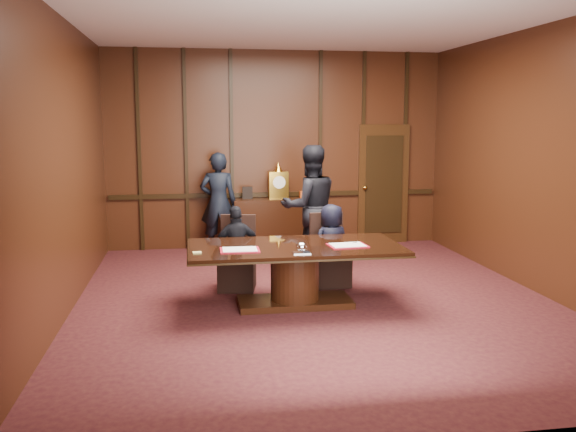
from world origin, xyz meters
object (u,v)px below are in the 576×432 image
(signatory_left, at_px, (237,248))
(witness_left, at_px, (218,203))
(conference_table, at_px, (295,265))
(sideboard, at_px, (278,221))
(witness_right, at_px, (310,207))
(signatory_right, at_px, (331,245))

(signatory_left, xyz_separation_m, witness_left, (-0.13, 2.46, 0.30))
(conference_table, relative_size, signatory_left, 2.28)
(sideboard, distance_m, conference_table, 3.43)
(witness_right, bearing_deg, witness_left, -52.46)
(conference_table, relative_size, witness_left, 1.50)
(sideboard, bearing_deg, signatory_left, -109.83)
(sideboard, distance_m, signatory_right, 2.64)
(signatory_left, relative_size, signatory_right, 1.00)
(sideboard, height_order, signatory_left, sideboard)
(witness_right, bearing_deg, sideboard, -87.33)
(sideboard, bearing_deg, witness_left, -171.51)
(sideboard, relative_size, signatory_left, 1.39)
(conference_table, bearing_deg, sideboard, 85.08)
(witness_left, xyz_separation_m, witness_right, (1.35, -1.33, 0.08))
(witness_left, relative_size, witness_right, 0.91)
(conference_table, height_order, signatory_right, signatory_right)
(signatory_right, bearing_deg, signatory_left, -18.23)
(conference_table, relative_size, witness_right, 1.38)
(sideboard, xyz_separation_m, signatory_right, (0.36, -2.62, 0.09))
(signatory_left, bearing_deg, signatory_right, 171.78)
(witness_left, bearing_deg, witness_right, 143.43)
(signatory_left, xyz_separation_m, witness_right, (1.22, 1.13, 0.38))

